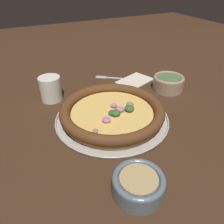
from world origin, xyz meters
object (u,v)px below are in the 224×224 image
object	(u,v)px
pizza	(112,111)
bowl_near	(138,184)
pizza_tray	(112,118)
drinking_cup	(51,89)
bowl_far	(168,82)
napkin	(135,80)
fork	(115,78)

from	to	relation	value
pizza	bowl_near	size ratio (longest dim) A/B	2.89
pizza_tray	drinking_cup	distance (m)	0.26
bowl_far	napkin	bearing A→B (deg)	-57.35
bowl_far	napkin	distance (m)	0.15
pizza	drinking_cup	xyz separation A→B (m)	(0.14, -0.21, 0.01)
napkin	pizza_tray	bearing A→B (deg)	44.11
bowl_near	drinking_cup	bearing A→B (deg)	-81.82
bowl_far	napkin	world-z (taller)	bowl_far
bowl_far	fork	world-z (taller)	bowl_far
pizza	bowl_far	bearing A→B (deg)	-163.65
pizza_tray	napkin	world-z (taller)	same
pizza_tray	bowl_near	world-z (taller)	bowl_near
fork	bowl_far	bearing A→B (deg)	163.19
bowl_near	pizza_tray	bearing A→B (deg)	-104.99
pizza	napkin	xyz separation A→B (m)	(-0.21, -0.21, -0.03)
pizza_tray	pizza	distance (m)	0.03
pizza_tray	bowl_near	distance (m)	0.28
pizza	fork	world-z (taller)	pizza
napkin	bowl_near	bearing A→B (deg)	59.07
napkin	fork	world-z (taller)	napkin
bowl_near	fork	distance (m)	0.59
pizza_tray	pizza	size ratio (longest dim) A/B	1.10
bowl_near	fork	world-z (taller)	bowl_near
bowl_near	fork	bearing A→B (deg)	-112.34
bowl_near	napkin	world-z (taller)	bowl_near
napkin	drinking_cup	bearing A→B (deg)	-0.85
bowl_near	napkin	size ratio (longest dim) A/B	0.66
napkin	pizza	bearing A→B (deg)	44.18
drinking_cup	napkin	xyz separation A→B (m)	(-0.35, 0.01, -0.04)
bowl_far	napkin	size ratio (longest dim) A/B	0.70
pizza_tray	bowl_near	bearing A→B (deg)	75.01
bowl_far	napkin	xyz separation A→B (m)	(0.08, -0.12, -0.03)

